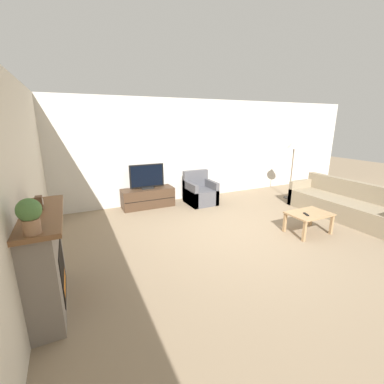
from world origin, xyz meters
name	(u,v)px	position (x,y,z in m)	size (l,w,h in m)	color
ground_plane	(242,236)	(0.00, 0.00, 0.00)	(24.00, 24.00, 0.00)	#89755B
wall_back	(183,151)	(0.00, 2.78, 1.35)	(12.00, 0.06, 2.70)	beige
wall_left	(21,186)	(-3.39, 0.00, 1.35)	(0.06, 12.00, 2.70)	beige
fireplace	(45,260)	(-3.20, -0.59, 0.59)	(0.43, 1.38, 1.16)	slate
mantel_vase_left	(33,216)	(-3.19, -1.01, 1.27)	(0.10, 0.10, 0.23)	#385670
mantel_clock	(39,203)	(-3.19, -0.45, 1.23)	(0.08, 0.11, 0.15)	brown
potted_plant	(30,214)	(-3.19, -1.18, 1.34)	(0.20, 0.20, 0.33)	#936B4C
tv_stand	(148,198)	(-1.14, 2.46, 0.24)	(1.30, 0.51, 0.48)	#422D1E
tv	(147,177)	(-1.14, 2.46, 0.77)	(0.87, 0.18, 0.62)	black
armchair	(200,193)	(0.20, 2.16, 0.28)	(0.70, 0.76, 0.85)	#4C4C51
coffee_table	(309,216)	(1.24, -0.44, 0.35)	(0.81, 0.55, 0.41)	#A37F56
remote	(306,214)	(1.10, -0.49, 0.42)	(0.09, 0.15, 0.02)	black
couch	(345,205)	(2.70, -0.17, 0.27)	(0.84, 2.48, 0.80)	gray
floor_lamp	(294,147)	(2.73, 1.49, 1.44)	(0.37, 0.37, 1.64)	black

